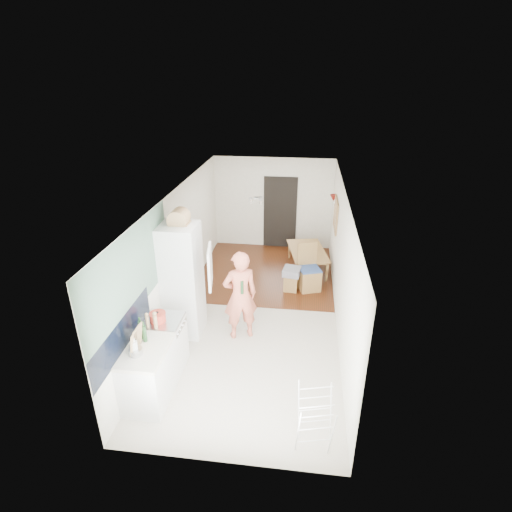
% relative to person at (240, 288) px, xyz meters
% --- Properties ---
extents(room_shell, '(3.20, 7.00, 2.50)m').
position_rel_person_xyz_m(room_shell, '(0.20, 0.81, 0.23)').
color(room_shell, white).
rests_on(room_shell, ground).
extents(floor, '(3.20, 7.00, 0.01)m').
position_rel_person_xyz_m(floor, '(0.20, 0.81, -1.02)').
color(floor, beige).
rests_on(floor, ground).
extents(wood_floor_overlay, '(3.20, 3.30, 0.01)m').
position_rel_person_xyz_m(wood_floor_overlay, '(0.20, 2.66, -1.01)').
color(wood_floor_overlay, '#51200D').
rests_on(wood_floor_overlay, room_shell).
extents(sage_wall_panel, '(0.02, 3.00, 1.30)m').
position_rel_person_xyz_m(sage_wall_panel, '(-1.39, -1.19, 0.83)').
color(sage_wall_panel, slate).
rests_on(sage_wall_panel, room_shell).
extents(tile_splashback, '(0.02, 1.90, 0.50)m').
position_rel_person_xyz_m(tile_splashback, '(-1.38, -1.74, 0.13)').
color(tile_splashback, black).
rests_on(tile_splashback, room_shell).
extents(doorway_recess, '(0.90, 0.04, 2.00)m').
position_rel_person_xyz_m(doorway_recess, '(0.40, 4.29, -0.02)').
color(doorway_recess, black).
rests_on(doorway_recess, room_shell).
extents(base_cabinet, '(0.60, 0.90, 0.86)m').
position_rel_person_xyz_m(base_cabinet, '(-1.10, -1.74, -0.59)').
color(base_cabinet, silver).
rests_on(base_cabinet, room_shell).
extents(worktop, '(0.62, 0.92, 0.06)m').
position_rel_person_xyz_m(worktop, '(-1.10, -1.74, -0.13)').
color(worktop, silver).
rests_on(worktop, room_shell).
extents(range_cooker, '(0.60, 0.60, 0.88)m').
position_rel_person_xyz_m(range_cooker, '(-1.10, -0.99, -0.58)').
color(range_cooker, silver).
rests_on(range_cooker, room_shell).
extents(cooker_top, '(0.60, 0.60, 0.04)m').
position_rel_person_xyz_m(cooker_top, '(-1.10, -0.99, -0.12)').
color(cooker_top, '#B4B4B7').
rests_on(cooker_top, room_shell).
extents(fridge_housing, '(0.66, 0.66, 2.15)m').
position_rel_person_xyz_m(fridge_housing, '(-1.07, 0.03, 0.05)').
color(fridge_housing, silver).
rests_on(fridge_housing, room_shell).
extents(fridge_door, '(0.14, 0.56, 0.70)m').
position_rel_person_xyz_m(fridge_door, '(-0.46, -0.27, 0.53)').
color(fridge_door, silver).
rests_on(fridge_door, room_shell).
extents(fridge_interior, '(0.02, 0.52, 0.66)m').
position_rel_person_xyz_m(fridge_interior, '(-0.76, 0.03, 0.53)').
color(fridge_interior, white).
rests_on(fridge_interior, room_shell).
extents(pinboard, '(0.03, 0.90, 0.70)m').
position_rel_person_xyz_m(pinboard, '(1.78, 2.71, 0.53)').
color(pinboard, tan).
rests_on(pinboard, room_shell).
extents(pinboard_frame, '(0.00, 0.94, 0.74)m').
position_rel_person_xyz_m(pinboard_frame, '(1.77, 2.71, 0.53)').
color(pinboard_frame, '#AB874A').
rests_on(pinboard_frame, room_shell).
extents(wall_sconce, '(0.18, 0.18, 0.16)m').
position_rel_person_xyz_m(wall_sconce, '(1.74, 3.36, 0.73)').
color(wall_sconce, maroon).
rests_on(wall_sconce, room_shell).
extents(person, '(0.87, 0.73, 2.04)m').
position_rel_person_xyz_m(person, '(0.00, 0.00, 0.00)').
color(person, '#D76C53').
rests_on(person, floor).
extents(dining_table, '(0.95, 1.38, 0.45)m').
position_rel_person_xyz_m(dining_table, '(1.22, 2.93, -0.80)').
color(dining_table, '#AB874A').
rests_on(dining_table, floor).
extents(dining_chair, '(0.57, 0.57, 1.06)m').
position_rel_person_xyz_m(dining_chair, '(1.25, 1.93, -0.49)').
color(dining_chair, '#AB874A').
rests_on(dining_chair, floor).
extents(stool, '(0.33, 0.33, 0.39)m').
position_rel_person_xyz_m(stool, '(0.85, 1.83, -0.82)').
color(stool, '#AB874A').
rests_on(stool, floor).
extents(grey_drape, '(0.43, 0.43, 0.17)m').
position_rel_person_xyz_m(grey_drape, '(0.86, 1.82, -0.54)').
color(grey_drape, gray).
rests_on(grey_drape, stool).
extents(drying_rack, '(0.53, 0.49, 0.87)m').
position_rel_person_xyz_m(drying_rack, '(1.34, -2.28, -0.59)').
color(drying_rack, silver).
rests_on(drying_rack, floor).
extents(bread_bin, '(0.36, 0.34, 0.18)m').
position_rel_person_xyz_m(bread_bin, '(-1.06, 0.12, 1.22)').
color(bread_bin, tan).
rests_on(bread_bin, fridge_housing).
extents(red_casserole, '(0.30, 0.30, 0.15)m').
position_rel_person_xyz_m(red_casserole, '(-1.15, -1.04, -0.02)').
color(red_casserole, red).
rests_on(red_casserole, cooker_top).
extents(steel_pan, '(0.23, 0.23, 0.09)m').
position_rel_person_xyz_m(steel_pan, '(-1.17, -1.87, -0.05)').
color(steel_pan, '#B4B4B7').
rests_on(steel_pan, worktop).
extents(held_bottle, '(0.05, 0.05, 0.25)m').
position_rel_person_xyz_m(held_bottle, '(0.05, -0.10, 0.08)').
color(held_bottle, '#1D401F').
rests_on(held_bottle, person).
extents(bottle_a, '(0.08, 0.08, 0.26)m').
position_rel_person_xyz_m(bottle_a, '(-1.15, -1.56, 0.03)').
color(bottle_a, '#1D401F').
rests_on(bottle_a, worktop).
extents(bottle_b, '(0.08, 0.08, 0.30)m').
position_rel_person_xyz_m(bottle_b, '(-1.23, -1.51, 0.05)').
color(bottle_b, '#1D401F').
rests_on(bottle_b, worktop).
extents(bottle_c, '(0.12, 0.12, 0.22)m').
position_rel_person_xyz_m(bottle_c, '(-1.18, -1.88, 0.01)').
color(bottle_c, beige).
rests_on(bottle_c, worktop).
extents(pepper_mill_front, '(0.06, 0.06, 0.20)m').
position_rel_person_xyz_m(pepper_mill_front, '(-1.25, -1.21, -0.00)').
color(pepper_mill_front, tan).
rests_on(pepper_mill_front, worktop).
extents(pepper_mill_back, '(0.07, 0.07, 0.22)m').
position_rel_person_xyz_m(pepper_mill_back, '(-1.12, -1.21, 0.01)').
color(pepper_mill_back, tan).
rests_on(pepper_mill_back, worktop).
extents(chopping_boards, '(0.09, 0.28, 0.37)m').
position_rel_person_xyz_m(chopping_boards, '(-1.18, -1.78, 0.09)').
color(chopping_boards, tan).
rests_on(chopping_boards, worktop).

